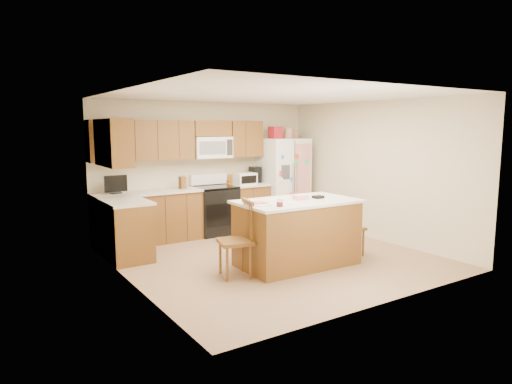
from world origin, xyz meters
TOP-DOWN VIEW (x-y plane):
  - ground at (0.00, 0.00)m, footprint 4.50×4.50m
  - room_shell at (0.00, 0.00)m, footprint 4.60×4.60m
  - cabinetry at (-0.98, 1.79)m, footprint 3.36×1.56m
  - stove at (0.00, 1.94)m, footprint 0.76×0.65m
  - refrigerator at (1.57, 1.87)m, footprint 0.90×0.79m
  - island at (0.08, -0.50)m, footprint 1.80×1.08m
  - windsor_chair_left at (-0.94, -0.48)m, footprint 0.53×0.55m
  - windsor_chair_back at (0.11, 0.07)m, footprint 0.43×0.42m
  - windsor_chair_right at (1.05, -0.57)m, footprint 0.43×0.44m

SIDE VIEW (x-z plane):
  - ground at x=0.00m, z-range 0.00..0.00m
  - windsor_chair_back at x=0.11m, z-range -0.03..0.91m
  - windsor_chair_right at x=1.05m, z-range -0.03..0.92m
  - stove at x=0.00m, z-range -0.09..1.04m
  - island at x=0.08m, z-range -0.04..1.02m
  - windsor_chair_left at x=-0.94m, z-range -0.03..1.02m
  - cabinetry at x=-0.98m, z-range -0.16..1.99m
  - refrigerator at x=1.57m, z-range -0.10..1.94m
  - room_shell at x=0.00m, z-range 0.18..2.70m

